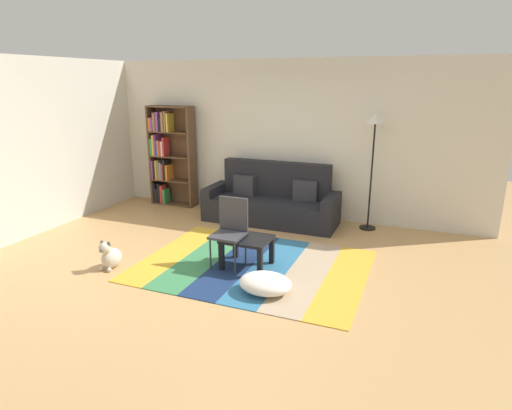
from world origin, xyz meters
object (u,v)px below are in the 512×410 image
Objects in this scene: standing_lamp at (374,134)px; dog at (110,256)px; folding_chair at (231,226)px; couch at (272,202)px; bookshelf at (167,155)px; tv_remote at (242,234)px; pouf at (265,283)px; coffee_table at (247,244)px.

dog is at bearing -135.49° from standing_lamp.
couch is at bearing 129.45° from folding_chair.
bookshelf is 12.59× the size of tv_remote.
couch is 2.91m from dog.
pouf is (3.07, -2.79, -0.84)m from bookshelf.
bookshelf is at bearing 174.18° from tv_remote.
bookshelf reaches higher than coffee_table.
bookshelf is 1.02× the size of standing_lamp.
bookshelf is 3.16m from dog.
pouf is at bearing -71.73° from couch.
tv_remote is at bearing 67.77° from folding_chair.
coffee_table is at bearing 38.82° from folding_chair.
standing_lamp is at bearing 91.27° from folding_chair.
dog is at bearing -119.11° from tv_remote.
couch is at bearing 132.64° from tv_remote.
bookshelf reaches higher than couch.
standing_lamp is at bearing 7.55° from couch.
tv_remote is (-0.10, 0.07, 0.09)m from coffee_table.
pouf is 0.91m from tv_remote.
bookshelf reaches higher than standing_lamp.
bookshelf reaches higher than pouf.
dog is at bearing -118.88° from folding_chair.
couch is 1.95m from folding_chair.
couch is 15.07× the size of tv_remote.
folding_chair is at bearing -43.06° from bookshelf.
folding_chair is at bearing 140.62° from pouf.
couch is at bearing 64.00° from dog.
pouf is 1.55× the size of dog.
tv_remote is at bearing -82.11° from couch.
coffee_table is at bearing -120.17° from standing_lamp.
coffee_table is 1.77m from dog.
bookshelf is at bearing 178.92° from standing_lamp.
bookshelf is at bearing 108.57° from dog.
standing_lamp reaches higher than dog.
folding_chair is (0.13, -1.94, 0.20)m from couch.
coffee_table is 0.67× the size of folding_chair.
bookshelf is 3.47m from coffee_table.
dog is 4.25m from standing_lamp.
standing_lamp reaches higher than pouf.
dog is at bearing -157.18° from coffee_table.
dog is at bearing -177.26° from pouf.
bookshelf is 3.34m from tv_remote.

